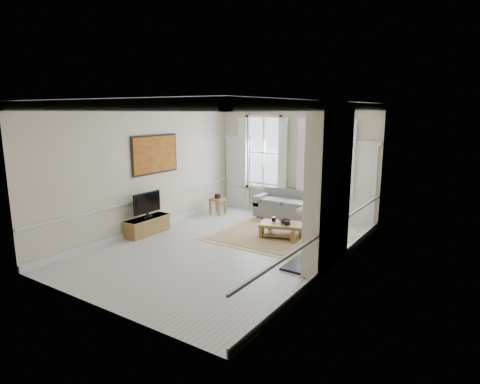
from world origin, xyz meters
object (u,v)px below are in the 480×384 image
Objects in this scene: tv_stand at (148,226)px; coffee_table at (281,226)px; sofa at (288,207)px; side_table at (218,202)px.

coffee_table is at bearing 27.70° from tv_stand.
sofa reaches higher than tv_stand.
coffee_table is at bearing -20.76° from side_table.
tv_stand is at bearing -96.23° from side_table.
side_table is 0.40× the size of tv_stand.
side_table is 0.42× the size of coffee_table.
coffee_table is (0.71, -1.77, -0.04)m from sofa.
tv_stand reaches higher than coffee_table.
sofa is at bearing 93.54° from coffee_table.
side_table is (-2.11, -0.71, 0.04)m from sofa.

